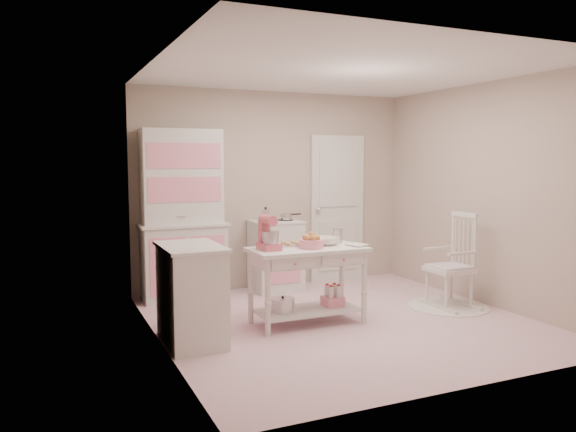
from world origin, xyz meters
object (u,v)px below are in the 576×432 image
at_px(hutch, 183,214).
at_px(stand_mixer, 269,233).
at_px(base_cabinet, 191,294).
at_px(rocking_chair, 450,260).
at_px(bread_basket, 311,244).
at_px(stove, 276,255).
at_px(work_table, 307,286).

relative_size(hutch, stand_mixer, 6.12).
relative_size(base_cabinet, rocking_chair, 0.84).
bearing_deg(rocking_chair, stand_mixer, 176.85).
relative_size(rocking_chair, bread_basket, 4.40).
distance_m(hutch, stove, 1.33).
bearing_deg(stove, bread_basket, -99.29).
xyz_separation_m(base_cabinet, stand_mixer, (0.83, 0.14, 0.51)).
relative_size(stove, stand_mixer, 2.71).
bearing_deg(stove, stand_mixer, -114.96).
bearing_deg(base_cabinet, hutch, 78.90).
xyz_separation_m(rocking_chair, work_table, (-1.79, 0.07, -0.15)).
distance_m(work_table, bread_basket, 0.45).
height_order(base_cabinet, bread_basket, base_cabinet).
height_order(base_cabinet, rocking_chair, rocking_chair).
relative_size(hutch, base_cabinet, 2.26).
bearing_deg(rocking_chair, stove, 132.81).
xyz_separation_m(hutch, stand_mixer, (0.50, -1.55, -0.07)).
bearing_deg(bread_basket, work_table, 111.80).
bearing_deg(base_cabinet, bread_basket, 3.11).
distance_m(stove, stand_mixer, 1.73).
xyz_separation_m(hutch, work_table, (0.92, -1.57, -0.64)).
height_order(stand_mixer, bread_basket, stand_mixer).
bearing_deg(base_cabinet, rocking_chair, 0.92).
distance_m(hutch, base_cabinet, 1.81).
bearing_deg(stove, work_table, -100.32).
height_order(hutch, stand_mixer, hutch).
xyz_separation_m(base_cabinet, bread_basket, (1.27, 0.07, 0.39)).
height_order(stove, rocking_chair, rocking_chair).
distance_m(stove, work_table, 1.54).
bearing_deg(hutch, base_cabinet, -101.10).
bearing_deg(stand_mixer, work_table, -7.69).
bearing_deg(hutch, rocking_chair, -31.11).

